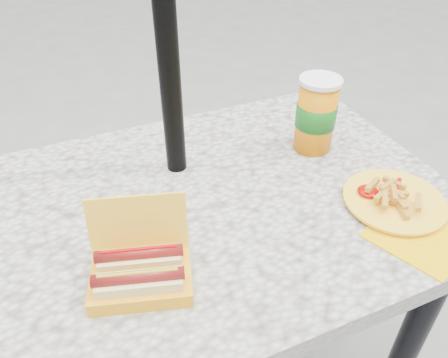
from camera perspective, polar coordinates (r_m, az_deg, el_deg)
name	(u,v)px	position (r m, az deg, el deg)	size (l,w,h in m)	color
picnic_table	(201,237)	(1.09, -3.05, -7.58)	(1.20, 0.80, 0.75)	beige
umbrella_pole	(166,32)	(0.97, -7.57, 18.53)	(0.05, 0.05, 2.20)	black
hotdog_box	(140,272)	(0.84, -10.86, -11.78)	(0.22, 0.19, 0.15)	yellow
fries_plate	(395,202)	(1.07, 21.46, -2.86)	(0.25, 0.34, 0.05)	#EFB400
soda_cup	(316,114)	(1.18, 11.93, 8.25)	(0.11, 0.11, 0.20)	orange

